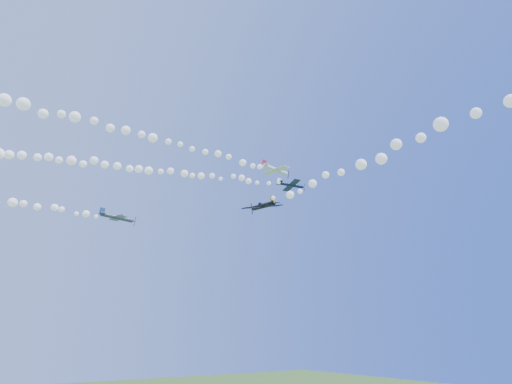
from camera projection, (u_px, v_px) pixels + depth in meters
plane_white at (276, 170)px, 93.20m from camera, size 7.50×7.80×2.96m
smoke_trail_white at (77, 119)px, 70.73m from camera, size 78.34×2.91×3.13m
plane_navy at (291, 185)px, 102.59m from camera, size 7.30×7.76×2.67m
smoke_trail_navy at (124, 166)px, 90.78m from camera, size 70.17×22.26×2.87m
plane_grey at (118, 217)px, 82.82m from camera, size 7.29×7.61×2.77m
plane_black at (262, 206)px, 61.57m from camera, size 6.31×6.24×2.02m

